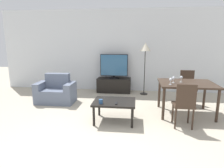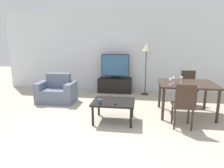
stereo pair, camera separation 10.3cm
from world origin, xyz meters
The scene contains 15 objects.
ground_plane centered at (0.00, 0.00, 0.00)m, with size 18.00×18.00×0.00m, color #B2A893.
wall_back centered at (0.00, 3.96, 1.35)m, with size 7.82×0.06×2.70m.
armchair centered at (-1.46, 2.34, 0.29)m, with size 1.03×0.62×0.79m.
tv_stand centered at (0.01, 3.65, 0.23)m, with size 1.10×0.47×0.47m.
tv centered at (0.01, 3.65, 0.86)m, with size 0.91×0.32×0.79m.
coffee_table centered at (0.30, 1.22, 0.40)m, with size 0.88×0.70×0.45m.
dining_table centered at (1.91, 1.85, 0.67)m, with size 1.23×0.98×0.75m.
dining_chair_near centered at (1.69, 1.06, 0.51)m, with size 0.40×0.40×0.91m.
dining_chair_far centered at (2.12, 2.65, 0.51)m, with size 0.40×0.40×0.91m.
floor_lamp centered at (1.00, 3.49, 1.41)m, with size 0.33×0.33×1.63m.
remote_primary centered at (0.36, 1.05, 0.46)m, with size 0.04×0.15×0.02m.
cup_white_near centered at (0.05, 1.01, 0.50)m, with size 0.08×0.08×0.09m.
wine_glass_left centered at (1.59, 1.80, 0.86)m, with size 0.07×0.07×0.15m.
wine_glass_center centered at (1.78, 1.90, 0.86)m, with size 0.07×0.07×0.15m.
wine_glass_right centered at (1.50, 1.61, 0.86)m, with size 0.07×0.07×0.15m.
Camera 1 is at (0.74, -2.80, 1.72)m, focal length 32.00 mm.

